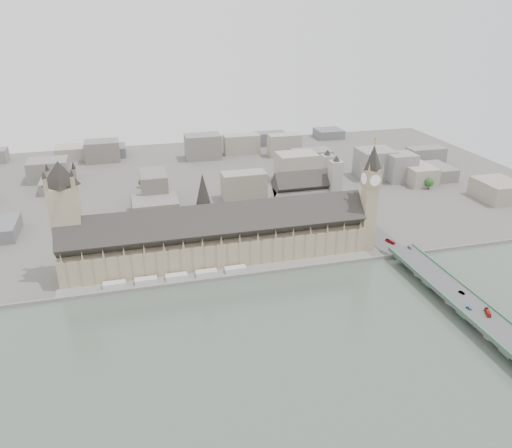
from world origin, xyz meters
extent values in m
plane|color=#595651|center=(0.00, 0.00, 0.00)|extent=(900.00, 900.00, 0.00)
plane|color=#4E5D50|center=(0.00, -165.00, 0.00)|extent=(600.00, 600.00, 0.00)
cube|color=gray|center=(0.00, -15.00, 1.50)|extent=(600.00, 1.50, 3.00)
cube|color=gray|center=(0.00, -7.50, 1.00)|extent=(270.00, 15.00, 2.00)
cube|color=silver|center=(-90.00, -7.00, 4.00)|extent=(18.00, 7.00, 4.00)
cube|color=silver|center=(-65.00, -7.00, 4.00)|extent=(18.00, 7.00, 4.00)
cube|color=silver|center=(-40.00, -7.00, 4.00)|extent=(18.00, 7.00, 4.00)
cube|color=silver|center=(-15.00, -7.00, 4.00)|extent=(18.00, 7.00, 4.00)
cube|color=silver|center=(10.00, -7.00, 4.00)|extent=(18.00, 7.00, 4.00)
cube|color=tan|center=(0.00, 20.00, 12.50)|extent=(265.00, 40.00, 25.00)
cube|color=#2A2825|center=(0.00, 20.00, 35.08)|extent=(265.00, 40.73, 40.73)
cube|color=tan|center=(138.00, 8.00, 31.00)|extent=(12.00, 12.00, 62.00)
cube|color=gray|center=(138.00, 8.00, 70.00)|extent=(14.00, 14.00, 16.00)
cylinder|color=white|center=(145.20, 8.00, 70.00)|extent=(0.60, 10.00, 10.00)
cylinder|color=white|center=(130.80, 8.00, 70.00)|extent=(0.60, 10.00, 10.00)
cylinder|color=white|center=(138.00, 15.20, 70.00)|extent=(10.00, 0.60, 10.00)
cylinder|color=white|center=(138.00, 0.80, 70.00)|extent=(10.00, 0.60, 10.00)
cone|color=#292521|center=(138.00, 8.00, 89.00)|extent=(17.00, 17.00, 22.00)
cylinder|color=gold|center=(138.00, 8.00, 103.00)|extent=(1.00, 1.00, 6.00)
sphere|color=gold|center=(138.00, 8.00, 106.50)|extent=(2.00, 2.00, 2.00)
cone|color=gray|center=(144.50, 14.50, 82.00)|extent=(2.40, 2.40, 8.00)
cone|color=gray|center=(131.50, 14.50, 82.00)|extent=(2.40, 2.40, 8.00)
cone|color=gray|center=(144.50, 1.50, 82.00)|extent=(2.40, 2.40, 8.00)
cone|color=gray|center=(131.50, 1.50, 82.00)|extent=(2.40, 2.40, 8.00)
cube|color=tan|center=(-122.00, 26.00, 40.00)|extent=(23.00, 23.00, 80.00)
cone|color=#292521|center=(-122.00, 26.00, 90.00)|extent=(30.00, 30.00, 20.00)
cylinder|color=gray|center=(-10.00, 26.00, 43.00)|extent=(12.00, 12.00, 20.00)
cone|color=#292521|center=(-10.00, 26.00, 67.00)|extent=(13.00, 13.00, 28.00)
cube|color=#474749|center=(162.00, -87.50, 5.12)|extent=(25.00, 325.00, 10.25)
cube|color=gray|center=(105.00, 95.00, 17.00)|extent=(60.00, 28.00, 34.00)
cube|color=#2A2825|center=(105.00, 95.00, 39.00)|extent=(60.00, 28.28, 28.28)
cube|color=gray|center=(137.00, 107.00, 32.00)|extent=(12.00, 12.00, 64.00)
cube|color=gray|center=(137.00, 83.00, 32.00)|extent=(12.00, 12.00, 64.00)
imported|color=#A11312|center=(155.50, -6.09, 11.70)|extent=(5.49, 10.62, 2.89)
imported|color=#A22314|center=(165.78, -127.39, 11.66)|extent=(6.37, 10.18, 2.82)
imported|color=#164A91|center=(156.91, -118.46, 11.03)|extent=(2.80, 4.86, 1.56)
imported|color=gray|center=(165.06, -98.77, 11.07)|extent=(3.25, 5.27, 1.64)
imported|color=gray|center=(167.10, -20.54, 10.97)|extent=(2.21, 5.03, 1.44)
camera|label=1|loc=(-68.22, -372.67, 210.05)|focal=35.00mm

